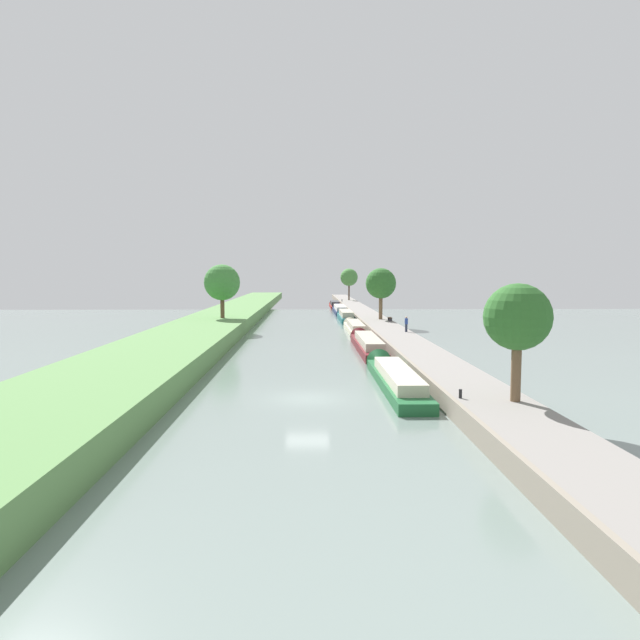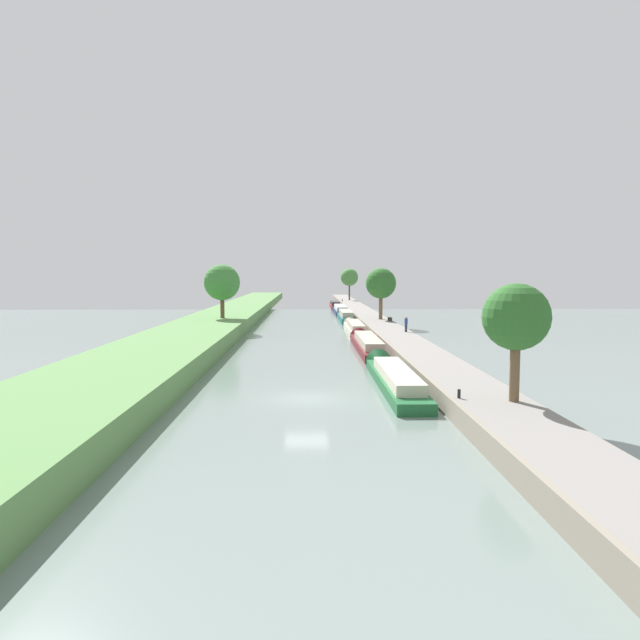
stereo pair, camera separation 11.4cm
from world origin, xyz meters
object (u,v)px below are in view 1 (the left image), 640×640
(narrowboat_cream, at_px, (355,327))
(person_walking, at_px, (406,324))
(narrowboat_green, at_px, (394,377))
(narrowboat_navy, at_px, (340,310))
(narrowboat_teal, at_px, (346,316))
(park_bench, at_px, (390,318))
(mooring_bollard_far, at_px, (342,300))
(narrowboat_maroon, at_px, (367,344))
(narrowboat_red, at_px, (335,305))
(mooring_bollard_near, at_px, (460,394))

(narrowboat_cream, height_order, person_walking, person_walking)
(narrowboat_green, xyz_separation_m, narrowboat_navy, (0.25, 66.26, 0.04))
(narrowboat_green, relative_size, narrowboat_teal, 1.11)
(narrowboat_green, distance_m, park_bench, 37.10)
(person_walking, height_order, mooring_bollard_far, person_walking)
(narrowboat_maroon, bearing_deg, narrowboat_green, -90.06)
(narrowboat_red, relative_size, mooring_bollard_near, 27.33)
(narrowboat_green, distance_m, narrowboat_teal, 49.93)
(person_walking, xyz_separation_m, park_bench, (0.25, 13.53, -0.53))
(narrowboat_cream, height_order, mooring_bollard_near, mooring_bollard_near)
(narrowboat_navy, bearing_deg, narrowboat_cream, -90.03)
(narrowboat_red, relative_size, park_bench, 8.20)
(narrowboat_red, bearing_deg, park_bench, -83.76)
(narrowboat_cream, height_order, narrowboat_navy, narrowboat_navy)
(narrowboat_green, xyz_separation_m, mooring_bollard_near, (2.02, -8.41, 0.71))
(narrowboat_green, height_order, person_walking, person_walking)
(narrowboat_navy, bearing_deg, narrowboat_red, 90.47)
(narrowboat_maroon, relative_size, narrowboat_teal, 1.17)
(narrowboat_maroon, height_order, narrowboat_teal, narrowboat_teal)
(narrowboat_maroon, distance_m, narrowboat_cream, 16.55)
(narrowboat_teal, relative_size, person_walking, 8.59)
(narrowboat_cream, bearing_deg, narrowboat_red, 90.14)
(narrowboat_cream, distance_m, person_walking, 11.25)
(narrowboat_navy, bearing_deg, narrowboat_teal, -90.08)
(narrowboat_red, bearing_deg, narrowboat_navy, -89.53)
(narrowboat_green, distance_m, narrowboat_maroon, 16.81)
(narrowboat_green, height_order, narrowboat_navy, narrowboat_navy)
(person_walking, distance_m, mooring_bollard_far, 64.65)
(park_bench, bearing_deg, narrowboat_navy, 99.37)
(narrowboat_green, bearing_deg, park_bench, 82.06)
(narrowboat_cream, bearing_deg, mooring_bollard_near, -87.56)
(narrowboat_navy, bearing_deg, mooring_bollard_far, 85.31)
(narrowboat_green, distance_m, mooring_bollard_far, 87.81)
(narrowboat_cream, height_order, narrowboat_teal, narrowboat_teal)
(narrowboat_maroon, xyz_separation_m, mooring_bollard_far, (2.00, 70.97, 0.67))
(narrowboat_cream, distance_m, narrowboat_navy, 32.89)
(narrowboat_maroon, bearing_deg, person_walking, 52.82)
(narrowboat_teal, bearing_deg, narrowboat_navy, 89.92)
(narrowboat_green, height_order, narrowboat_teal, narrowboat_teal)
(narrowboat_red, distance_m, mooring_bollard_near, 90.90)
(narrowboat_red, xyz_separation_m, mooring_bollard_far, (1.90, 5.32, 0.70))
(narrowboat_navy, xyz_separation_m, park_bench, (4.87, -29.52, 0.79))
(narrowboat_green, height_order, mooring_bollard_far, mooring_bollard_far)
(person_walking, bearing_deg, narrowboat_teal, 99.85)
(mooring_bollard_near, xyz_separation_m, mooring_bollard_far, (0.00, 96.20, 0.00))
(narrowboat_teal, distance_m, person_walking, 27.15)
(narrowboat_green, xyz_separation_m, narrowboat_teal, (0.23, 49.93, 0.11))
(narrowboat_teal, distance_m, park_bench, 14.09)
(narrowboat_green, bearing_deg, narrowboat_teal, 89.74)
(narrowboat_cream, xyz_separation_m, mooring_bollard_far, (1.78, 54.42, 0.72))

